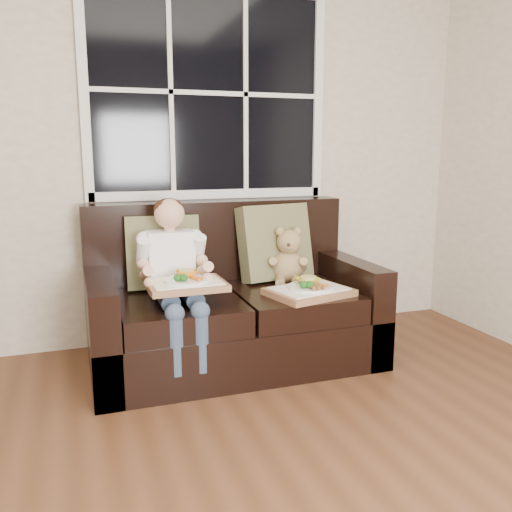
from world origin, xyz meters
name	(u,v)px	position (x,y,z in m)	size (l,w,h in m)	color
window_back	(209,93)	(0.40, 2.48, 1.65)	(1.62, 0.04, 1.37)	black
loveseat	(230,310)	(0.40, 2.02, 0.31)	(1.70, 0.92, 0.96)	black
pillow_left	(163,252)	(0.02, 2.17, 0.67)	(0.46, 0.23, 0.46)	olive
pillow_right	(275,242)	(0.75, 2.17, 0.69)	(0.52, 0.31, 0.50)	olive
child	(174,265)	(0.03, 1.90, 0.65)	(0.38, 0.60, 0.87)	white
teddy_bear	(289,260)	(0.80, 2.05, 0.60)	(0.26, 0.31, 0.37)	#A18255
tray_left	(186,283)	(0.07, 1.74, 0.57)	(0.42, 0.33, 0.10)	#9A6745
tray_right	(309,290)	(0.79, 1.71, 0.48)	(0.53, 0.45, 0.10)	#9A6745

